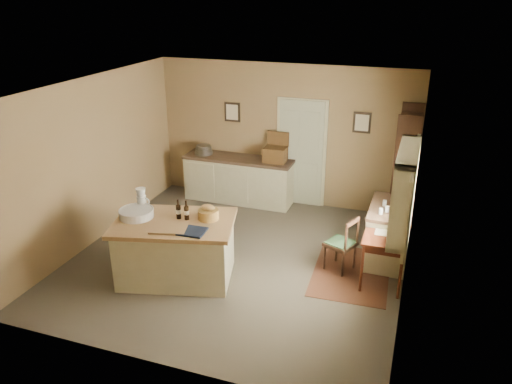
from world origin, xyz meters
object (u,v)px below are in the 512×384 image
desk_chair (340,244)px  right_cabinet (389,233)px  writing_desk (386,238)px  shelving_unit (408,174)px  work_island (175,248)px  sideboard (239,178)px

desk_chair → right_cabinet: size_ratio=0.75×
writing_desk → desk_chair: size_ratio=1.15×
writing_desk → shelving_unit: (0.16, 1.60, 0.42)m
writing_desk → work_island: bearing=-161.9°
work_island → writing_desk: work_island is taller
shelving_unit → right_cabinet: bearing=-98.9°
right_cabinet → shelving_unit: (0.16, 1.00, 0.64)m
writing_desk → right_cabinet: right_cabinet is taller
sideboard → desk_chair: sideboard is taller
right_cabinet → shelving_unit: 1.20m
work_island → shelving_unit: 4.00m
writing_desk → shelving_unit: bearing=84.4°
desk_chair → right_cabinet: (0.65, 0.54, 0.03)m
work_island → right_cabinet: (2.87, 1.54, -0.02)m
writing_desk → desk_chair: desk_chair is taller
work_island → right_cabinet: 3.26m
sideboard → shelving_unit: bearing=-7.7°
work_island → desk_chair: 2.44m
sideboard → desk_chair: 3.08m
work_island → shelving_unit: size_ratio=0.87×
shelving_unit → writing_desk: bearing=-95.6°
work_island → desk_chair: size_ratio=2.24×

